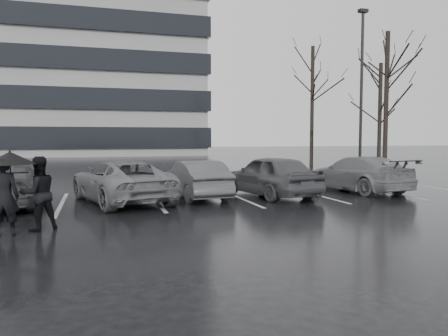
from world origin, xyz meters
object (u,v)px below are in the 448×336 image
at_px(car_east, 357,174).
at_px(lamp_post, 361,102).
at_px(car_west_c, 11,186).
at_px(tree_east, 386,103).
at_px(pedestrian_left, 4,197).
at_px(pedestrian_right, 38,193).
at_px(tree_north, 312,106).
at_px(tree_ne, 380,115).
at_px(car_west_b, 121,181).
at_px(car_west_a, 196,179).
at_px(car_main, 270,176).

distance_m(car_east, lamp_post, 6.68).
bearing_deg(car_west_c, tree_east, -159.21).
relative_size(car_west_c, pedestrian_left, 2.58).
xyz_separation_m(pedestrian_right, tree_north, (16.18, 18.34, 3.45)).
distance_m(pedestrian_right, tree_ne, 25.10).
bearing_deg(pedestrian_right, car_west_b, -143.81).
xyz_separation_m(car_west_b, tree_ne, (17.73, 11.62, 2.85)).
height_order(car_west_c, pedestrian_left, pedestrian_left).
bearing_deg(pedestrian_right, car_west_a, -163.67).
distance_m(car_west_b, tree_east, 17.36).
bearing_deg(tree_ne, car_west_a, -143.50).
height_order(car_east, pedestrian_right, pedestrian_right).
relative_size(car_west_a, car_west_b, 0.81).
relative_size(car_west_b, pedestrian_right, 2.92).
height_order(tree_east, tree_ne, tree_east).
height_order(car_main, pedestrian_right, pedestrian_right).
bearing_deg(car_east, tree_ne, -138.94).
xyz_separation_m(car_west_c, lamp_post, (15.09, 5.17, 3.19)).
relative_size(car_west_a, car_west_c, 0.91).
xyz_separation_m(car_west_a, car_west_b, (-2.45, -0.31, 0.03)).
bearing_deg(tree_ne, tree_north, 139.40).
relative_size(car_main, car_west_b, 0.89).
bearing_deg(car_west_c, pedestrian_right, 105.73).
xyz_separation_m(car_west_c, car_east, (11.72, 0.33, 0.05)).
bearing_deg(car_east, pedestrian_left, 11.85).
height_order(car_west_a, tree_east, tree_east).
distance_m(car_west_c, pedestrian_left, 4.18).
distance_m(lamp_post, tree_east, 4.07).
bearing_deg(car_west_c, tree_ne, -152.62).
xyz_separation_m(car_west_c, pedestrian_left, (0.57, -4.13, 0.20)).
xyz_separation_m(tree_ne, tree_north, (-3.50, 3.00, 0.75)).
relative_size(car_east, lamp_post, 0.55).
height_order(car_west_b, pedestrian_right, pedestrian_right).
bearing_deg(car_west_c, pedestrian_left, 96.11).
bearing_deg(car_east, car_west_c, -8.34).
relative_size(pedestrian_left, tree_ne, 0.23).
xyz_separation_m(car_west_b, tree_east, (15.23, 7.62, 3.35)).
distance_m(car_east, pedestrian_right, 11.31).
height_order(pedestrian_right, tree_east, tree_east).
distance_m(car_west_a, pedestrian_left, 6.68).
xyz_separation_m(car_west_a, tree_ne, (15.28, 11.31, 2.88)).
distance_m(car_west_a, car_east, 6.15).
height_order(pedestrian_left, pedestrian_right, pedestrian_left).
bearing_deg(car_west_a, tree_east, -154.88).
height_order(car_west_c, lamp_post, lamp_post).
bearing_deg(car_west_b, tree_ne, -162.18).
relative_size(car_west_b, car_west_c, 1.12).
distance_m(car_west_b, car_east, 8.61).
relative_size(car_main, tree_ne, 0.60).
bearing_deg(car_west_c, car_east, 179.90).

